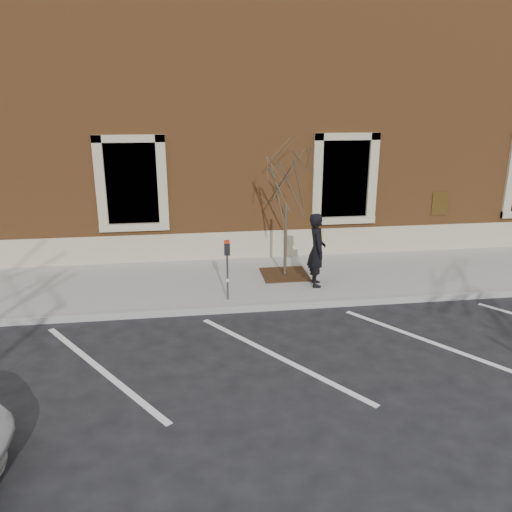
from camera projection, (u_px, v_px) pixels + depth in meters
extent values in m
plane|color=#28282B|center=(260.00, 310.00, 11.35)|extent=(120.00, 120.00, 0.00)
cube|color=#A4A19A|center=(250.00, 281.00, 12.99)|extent=(40.00, 3.50, 0.15)
cube|color=#9E9E99|center=(260.00, 308.00, 11.29)|extent=(40.00, 0.12, 0.15)
cube|color=brown|center=(227.00, 117.00, 17.49)|extent=(40.00, 8.50, 8.00)
cube|color=tan|center=(242.00, 245.00, 14.53)|extent=(40.00, 0.06, 0.80)
cube|color=black|center=(132.00, 183.00, 13.69)|extent=(1.40, 0.30, 2.20)
cube|color=tan|center=(135.00, 227.00, 13.88)|extent=(1.90, 0.20, 0.20)
cube|color=black|center=(343.00, 178.00, 14.50)|extent=(1.40, 0.30, 2.20)
cube|color=tan|center=(343.00, 220.00, 14.69)|extent=(1.90, 0.20, 0.20)
imported|color=black|center=(317.00, 250.00, 12.20)|extent=(0.50, 0.71, 1.83)
cylinder|color=#595B60|center=(228.00, 278.00, 11.40)|extent=(0.05, 0.05, 1.08)
cube|color=black|center=(227.00, 249.00, 11.20)|extent=(0.13, 0.10, 0.28)
cube|color=red|center=(227.00, 242.00, 11.15)|extent=(0.12, 0.09, 0.06)
cube|color=white|center=(228.00, 280.00, 11.37)|extent=(0.05, 0.00, 0.08)
cube|color=#442C15|center=(285.00, 274.00, 13.18)|extent=(1.20, 1.20, 0.03)
cylinder|color=#413727|center=(285.00, 240.00, 12.91)|extent=(0.08, 0.08, 1.91)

